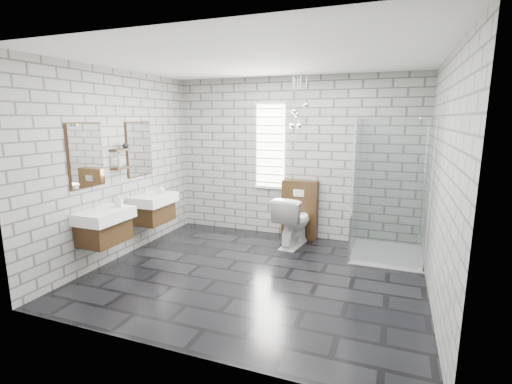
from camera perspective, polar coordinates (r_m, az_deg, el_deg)
The scene contains 20 objects.
floor at distance 5.01m, azimuth -0.13°, elevation -12.60°, with size 4.20×3.60×0.02m, color black.
ceiling at distance 4.64m, azimuth -0.14°, elevation 19.86°, with size 4.20×3.60×0.02m, color white.
wall_back at distance 6.34m, azimuth 5.72°, elevation 5.17°, with size 4.20×0.02×2.70m, color #9C9C97.
wall_front at distance 3.04m, azimuth -12.40°, elevation -1.68°, with size 4.20×0.02×2.70m, color #9C9C97.
wall_left at distance 5.73m, azimuth -20.32°, elevation 3.87°, with size 0.02×3.60×2.70m, color #9C9C97.
wall_right at distance 4.36m, azimuth 26.75°, elevation 1.25°, with size 0.02×3.60×2.70m, color #9C9C97.
vanity_left at distance 5.25m, azimuth -22.60°, elevation -3.52°, with size 0.47×0.70×1.57m.
vanity_right at distance 6.04m, azimuth -15.74°, elevation -1.22°, with size 0.47×0.70×1.57m.
shelf_lower at distance 5.64m, azimuth -20.02°, elevation 3.48°, with size 0.14×0.30×0.03m, color #3B2712.
shelf_upper at distance 5.61m, azimuth -20.19°, elevation 6.11°, with size 0.14×0.30×0.03m, color #3B2712.
window at distance 6.41m, azimuth 2.21°, elevation 7.07°, with size 0.56×0.05×1.48m.
cistern_panel at distance 6.34m, azimuth 6.76°, elevation -2.66°, with size 0.60×0.20×1.00m, color #3B2712.
flush_plate at distance 6.18m, azimuth 6.59°, elevation -0.18°, with size 0.18×0.01×0.12m, color silver.
shower_enclosure at distance 5.67m, azimuth 18.69°, elevation -4.83°, with size 1.00×1.00×2.03m.
pendant_cluster at distance 5.85m, azimuth 6.44°, elevation 11.59°, with size 0.28×0.21×0.84m.
toilet at distance 5.97m, azimuth 5.76°, elevation -4.44°, with size 0.45×0.80×0.81m, color white.
soap_bottle_a at distance 5.29m, azimuth -20.38°, elevation -1.14°, with size 0.09×0.09×0.19m, color #B2B2B2.
soap_bottle_b at distance 6.01m, azimuth -14.42°, elevation 0.44°, with size 0.12×0.12×0.15m, color #B2B2B2.
soap_bottle_c at distance 5.59m, azimuth -20.28°, elevation 4.48°, with size 0.07×0.07×0.18m, color #B2B2B2.
vase at distance 5.69m, azimuth -19.41°, elevation 6.90°, with size 0.10×0.10×0.10m, color #B2B2B2.
Camera 1 is at (1.63, -4.28, 2.02)m, focal length 26.00 mm.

